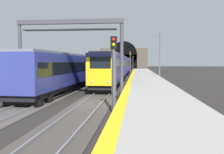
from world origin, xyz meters
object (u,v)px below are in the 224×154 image
railway_signal_near (114,68)px  catenary_mast_near (159,56)px  railway_signal_mid (130,61)px  overhead_signal_gantry (70,39)px  train_main_approaching (121,66)px  railway_signal_far (133,62)px  train_adjacent_platform (98,66)px

railway_signal_near → catenary_mast_near: size_ratio=0.58×
railway_signal_near → catenary_mast_near: bearing=168.7°
railway_signal_mid → catenary_mast_near: (-9.97, -5.02, 0.86)m
overhead_signal_gantry → catenary_mast_near: (20.60, -9.01, -0.83)m
train_main_approaching → railway_signal_mid: railway_signal_mid is taller
railway_signal_far → catenary_mast_near: size_ratio=0.66×
railway_signal_mid → catenary_mast_near: catenary_mast_near is taller
train_main_approaching → railway_signal_mid: size_ratio=10.59×
train_main_approaching → train_adjacent_platform: (-4.54, 4.29, -0.10)m
catenary_mast_near → railway_signal_mid: bearing=26.7°
train_main_approaching → catenary_mast_near: (-10.33, -6.87, 1.75)m
train_adjacent_platform → catenary_mast_near: size_ratio=7.73×
railway_signal_mid → catenary_mast_near: size_ratio=0.67×
railway_signal_mid → overhead_signal_gantry: overhead_signal_gantry is taller
railway_signal_far → catenary_mast_near: 43.22m
train_adjacent_platform → railway_signal_far: railway_signal_far is taller
railway_signal_far → overhead_signal_gantry: 63.66m
railway_signal_near → overhead_signal_gantry: overhead_signal_gantry is taller
train_main_approaching → catenary_mast_near: catenary_mast_near is taller
railway_signal_mid → railway_signal_far: bearing=-180.0°
train_main_approaching → overhead_signal_gantry: (-30.93, 2.15, 2.58)m
railway_signal_mid → catenary_mast_near: bearing=26.7°
train_adjacent_platform → overhead_signal_gantry: (-26.39, -2.15, 2.68)m
overhead_signal_gantry → catenary_mast_near: 22.50m
catenary_mast_near → train_main_approaching: bearing=33.6°
railway_signal_near → train_main_approaching: bearing=-177.0°
train_adjacent_platform → railway_signal_mid: 7.49m
railway_signal_near → catenary_mast_near: (25.14, -5.02, 1.37)m
overhead_signal_gantry → catenary_mast_near: size_ratio=1.08×
railway_signal_mid → overhead_signal_gantry: size_ratio=0.62×
railway_signal_mid → catenary_mast_near: 11.19m
train_main_approaching → catenary_mast_near: 12.53m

